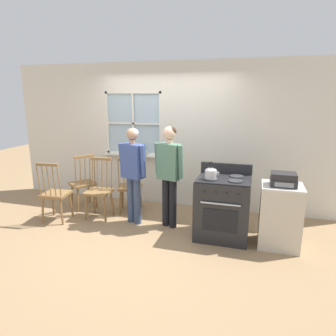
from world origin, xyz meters
name	(u,v)px	position (x,y,z in m)	size (l,w,h in m)	color
ground_plane	(143,233)	(0.00, 0.00, 0.00)	(16.00, 16.00, 0.00)	#937551
wall_back	(170,136)	(0.04, 1.40, 1.34)	(6.40, 0.16, 2.70)	silver
chair_by_window	(99,191)	(-0.95, 0.39, 0.47)	(0.45, 0.43, 1.04)	olive
chair_near_wall	(83,184)	(-1.47, 0.71, 0.47)	(0.57, 0.58, 1.04)	olive
chair_center_cluster	(130,187)	(-0.53, 0.77, 0.47)	(0.52, 0.51, 1.04)	olive
chair_near_stove	(55,194)	(-1.58, 0.04, 0.47)	(0.46, 0.45, 1.04)	olive
person_elderly_left	(133,168)	(-0.28, 0.33, 0.95)	(0.53, 0.31, 1.59)	#384766
person_teen_center	(169,168)	(0.33, 0.37, 0.98)	(0.51, 0.30, 1.63)	black
stove	(223,207)	(1.20, 0.23, 0.47)	(0.78, 0.68, 1.08)	#232326
kettle	(211,173)	(1.02, 0.10, 1.02)	(0.21, 0.17, 0.25)	#B7B7BC
potted_plant	(143,152)	(-0.49, 1.31, 1.03)	(0.17, 0.17, 0.27)	beige
side_counter	(280,216)	(2.00, 0.18, 0.45)	(0.55, 0.50, 0.90)	beige
stereo	(284,179)	(2.00, 0.16, 0.99)	(0.34, 0.29, 0.18)	#232326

